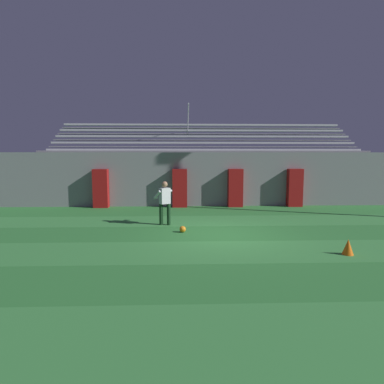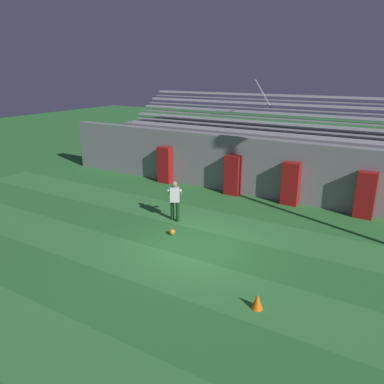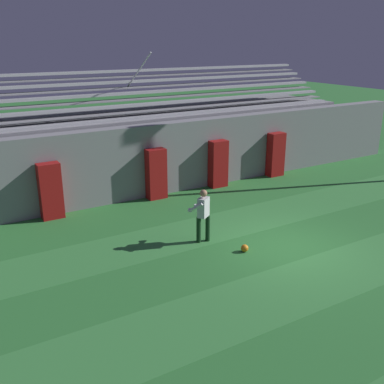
# 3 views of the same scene
# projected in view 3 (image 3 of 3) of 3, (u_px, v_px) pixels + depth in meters

# --- Properties ---
(ground_plane) EXTENTS (80.00, 80.00, 0.00)m
(ground_plane) POSITION_uv_depth(u_px,v_px,m) (289.00, 247.00, 13.36)
(ground_plane) COLOR #2D7533
(turf_stripe_mid) EXTENTS (28.00, 2.10, 0.01)m
(turf_stripe_mid) POSITION_uv_depth(u_px,v_px,m) (336.00, 273.00, 11.90)
(turf_stripe_mid) COLOR #38843D
(turf_stripe_mid) RESTS_ON ground
(turf_stripe_far) EXTENTS (28.00, 2.10, 0.01)m
(turf_stripe_far) POSITION_uv_depth(u_px,v_px,m) (241.00, 221.00, 15.31)
(turf_stripe_far) COLOR #38843D
(turf_stripe_far) RESTS_ON ground
(back_wall) EXTENTS (24.00, 0.60, 2.80)m
(back_wall) POSITION_uv_depth(u_px,v_px,m) (181.00, 155.00, 18.20)
(back_wall) COLOR gray
(back_wall) RESTS_ON ground
(padding_pillar_gate_left) EXTENTS (0.75, 0.44, 1.95)m
(padding_pillar_gate_left) POSITION_uv_depth(u_px,v_px,m) (156.00, 174.00, 17.19)
(padding_pillar_gate_left) COLOR maroon
(padding_pillar_gate_left) RESTS_ON ground
(padding_pillar_gate_right) EXTENTS (0.75, 0.44, 1.95)m
(padding_pillar_gate_right) POSITION_uv_depth(u_px,v_px,m) (218.00, 164.00, 18.58)
(padding_pillar_gate_right) COLOR maroon
(padding_pillar_gate_right) RESTS_ON ground
(padding_pillar_far_left) EXTENTS (0.75, 0.44, 1.95)m
(padding_pillar_far_left) POSITION_uv_depth(u_px,v_px,m) (50.00, 191.00, 15.26)
(padding_pillar_far_left) COLOR maroon
(padding_pillar_far_left) RESTS_ON ground
(padding_pillar_far_right) EXTENTS (0.75, 0.44, 1.95)m
(padding_pillar_far_right) POSITION_uv_depth(u_px,v_px,m) (276.00, 155.00, 20.08)
(padding_pillar_far_right) COLOR maroon
(padding_pillar_far_right) RESTS_ON ground
(bleacher_stand) EXTENTS (18.00, 4.05, 5.43)m
(bleacher_stand) POSITION_uv_depth(u_px,v_px,m) (156.00, 142.00, 20.07)
(bleacher_stand) COLOR gray
(bleacher_stand) RESTS_ON ground
(goalkeeper) EXTENTS (0.74, 0.71, 1.67)m
(goalkeeper) POSITION_uv_depth(u_px,v_px,m) (203.00, 212.00, 13.46)
(goalkeeper) COLOR #143319
(goalkeeper) RESTS_ON ground
(soccer_ball) EXTENTS (0.22, 0.22, 0.22)m
(soccer_ball) POSITION_uv_depth(u_px,v_px,m) (245.00, 248.00, 13.06)
(soccer_ball) COLOR orange
(soccer_ball) RESTS_ON ground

